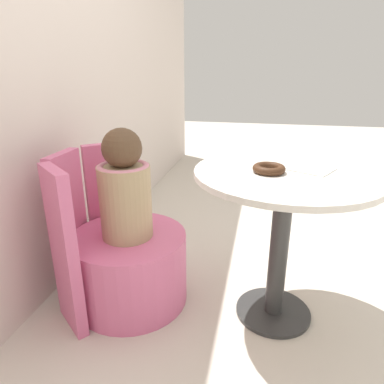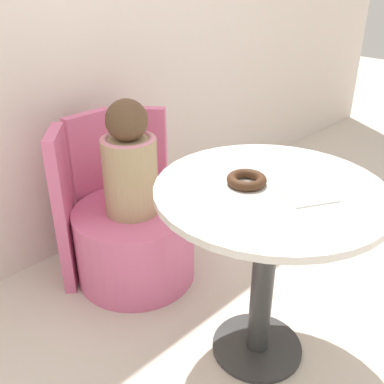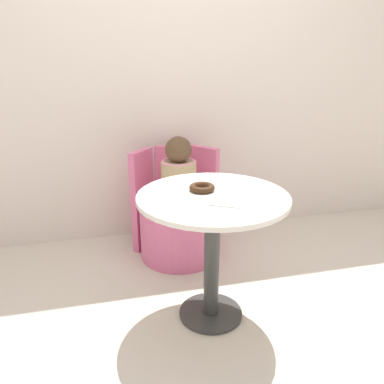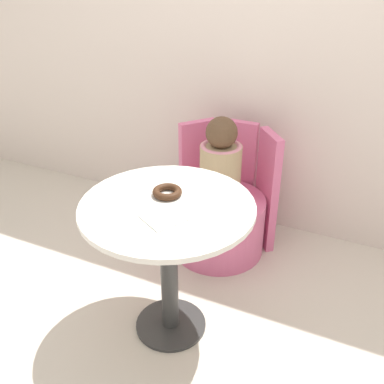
# 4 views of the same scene
# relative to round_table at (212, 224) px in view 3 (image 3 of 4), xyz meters

# --- Properties ---
(ground_plane) EXTENTS (12.00, 12.00, 0.00)m
(ground_plane) POSITION_rel_round_table_xyz_m (0.00, 0.04, -0.56)
(ground_plane) COLOR beige
(back_wall) EXTENTS (6.00, 0.06, 2.40)m
(back_wall) POSITION_rel_round_table_xyz_m (0.00, 1.17, 0.64)
(back_wall) COLOR silver
(back_wall) RESTS_ON ground_plane
(round_table) EXTENTS (0.77, 0.77, 0.72)m
(round_table) POSITION_rel_round_table_xyz_m (0.00, 0.00, 0.00)
(round_table) COLOR #333333
(round_table) RESTS_ON ground_plane
(tub_chair) EXTENTS (0.56, 0.56, 0.36)m
(tub_chair) POSITION_rel_round_table_xyz_m (-0.03, 0.71, -0.38)
(tub_chair) COLOR #DB6693
(tub_chair) RESTS_ON ground_plane
(booth_backrest) EXTENTS (0.66, 0.24, 0.75)m
(booth_backrest) POSITION_rel_round_table_xyz_m (-0.03, 0.94, -0.18)
(booth_backrest) COLOR #DB6693
(booth_backrest) RESTS_ON ground_plane
(child_figure) EXTENTS (0.24, 0.24, 0.51)m
(child_figure) POSITION_rel_round_table_xyz_m (-0.03, 0.71, 0.04)
(child_figure) COLOR tan
(child_figure) RESTS_ON tub_chair
(donut) EXTENTS (0.13, 0.13, 0.03)m
(donut) POSITION_rel_round_table_xyz_m (-0.04, 0.07, 0.18)
(donut) COLOR #3D2314
(donut) RESTS_ON round_table
(paper_napkin) EXTENTS (0.21, 0.21, 0.01)m
(paper_napkin) POSITION_rel_round_table_xyz_m (0.04, -0.10, 0.16)
(paper_napkin) COLOR white
(paper_napkin) RESTS_ON round_table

